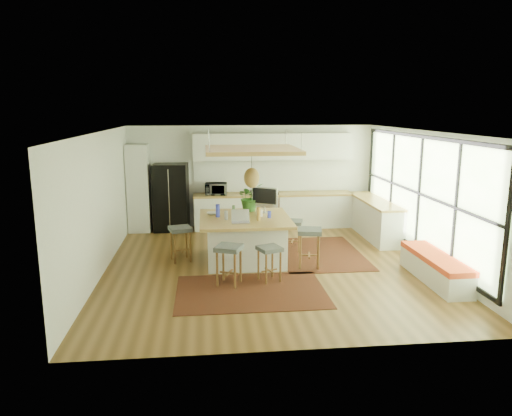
{
  "coord_description": "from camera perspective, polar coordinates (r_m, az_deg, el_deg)",
  "views": [
    {
      "loc": [
        -1.24,
        -9.25,
        3.14
      ],
      "look_at": [
        -0.2,
        0.5,
        1.1
      ],
      "focal_mm": 33.68,
      "sensor_mm": 36.0,
      "label": 1
    }
  ],
  "objects": [
    {
      "name": "island_plant",
      "position": [
        10.52,
        -0.74,
        0.97
      ],
      "size": [
        0.75,
        0.79,
        0.48
      ],
      "primitive_type": "imported",
      "rotation": [
        0.0,
        0.0,
        0.39
      ],
      "color": "#1E4C19",
      "rests_on": "island"
    },
    {
      "name": "laptop",
      "position": [
        9.42,
        -1.84,
        -1.06
      ],
      "size": [
        0.36,
        0.38,
        0.27
      ],
      "primitive_type": null,
      "rotation": [
        0.0,
        0.0,
        -0.01
      ],
      "color": "#A5A5AA",
      "rests_on": "island"
    },
    {
      "name": "ceiling_panel",
      "position": [
        9.76,
        -0.52,
        5.34
      ],
      "size": [
        1.86,
        1.86,
        0.8
      ],
      "primitive_type": null,
      "color": "olive",
      "rests_on": "ceiling"
    },
    {
      "name": "island",
      "position": [
        10.03,
        -1.32,
        -3.71
      ],
      "size": [
        1.85,
        1.85,
        0.93
      ],
      "primitive_type": null,
      "color": "olive",
      "rests_on": "floor"
    },
    {
      "name": "rug_right",
      "position": [
        10.73,
        7.55,
        -5.34
      ],
      "size": [
        1.8,
        2.6,
        0.01
      ],
      "primitive_type": "cube",
      "color": "black",
      "rests_on": "floor"
    },
    {
      "name": "range",
      "position": [
        12.8,
        0.96,
        -0.15
      ],
      "size": [
        0.76,
        0.62,
        1.0
      ],
      "primitive_type": null,
      "color": "#A5A5AA",
      "rests_on": "floor"
    },
    {
      "name": "window_wall",
      "position": [
        10.41,
        19.38,
        1.46
      ],
      "size": [
        0.1,
        6.2,
        2.6
      ],
      "primitive_type": null,
      "color": "black",
      "rests_on": "wall_right"
    },
    {
      "name": "microwave",
      "position": [
        12.57,
        -4.77,
        2.44
      ],
      "size": [
        0.58,
        0.34,
        0.38
      ],
      "primitive_type": "imported",
      "rotation": [
        0.0,
        0.0,
        -0.06
      ],
      "color": "#A5A5AA",
      "rests_on": "back_counter_top"
    },
    {
      "name": "fridge",
      "position": [
        12.64,
        -10.06,
        1.48
      ],
      "size": [
        0.92,
        0.75,
        1.75
      ],
      "primitive_type": null,
      "rotation": [
        0.0,
        0.0,
        -0.08
      ],
      "color": "black",
      "rests_on": "floor"
    },
    {
      "name": "monitor",
      "position": [
        10.3,
        1.04,
        0.84
      ],
      "size": [
        0.63,
        0.53,
        0.57
      ],
      "primitive_type": null,
      "rotation": [
        0.0,
        0.0,
        -0.6
      ],
      "color": "#A5A5AA",
      "rests_on": "island"
    },
    {
      "name": "stool_right_front",
      "position": [
        9.72,
        6.35,
        -4.97
      ],
      "size": [
        0.55,
        0.55,
        0.79
      ],
      "primitive_type": null,
      "rotation": [
        0.0,
        0.0,
        1.36
      ],
      "color": "#424849",
      "rests_on": "floor"
    },
    {
      "name": "stool_right_back",
      "position": [
        10.78,
        4.34,
        -3.26
      ],
      "size": [
        0.51,
        0.51,
        0.7
      ],
      "primitive_type": null,
      "rotation": [
        0.0,
        0.0,
        1.28
      ],
      "color": "#424849",
      "rests_on": "floor"
    },
    {
      "name": "floor",
      "position": [
        9.85,
        1.48,
        -6.85
      ],
      "size": [
        7.0,
        7.0,
        0.0
      ],
      "primitive_type": "plane",
      "color": "#563A18",
      "rests_on": "ground"
    },
    {
      "name": "wall_left",
      "position": [
        9.63,
        -18.02,
        0.46
      ],
      "size": [
        0.0,
        7.0,
        7.0
      ],
      "primitive_type": "plane",
      "rotation": [
        1.57,
        0.0,
        1.57
      ],
      "color": "silver",
      "rests_on": "ground"
    },
    {
      "name": "island_bottle_1",
      "position": [
        9.73,
        -3.61,
        -0.83
      ],
      "size": [
        0.07,
        0.07,
        0.19
      ],
      "primitive_type": "cylinder",
      "color": "silver",
      "rests_on": "island"
    },
    {
      "name": "island_bottle_3",
      "position": [
        9.98,
        0.64,
        -0.48
      ],
      "size": [
        0.07,
        0.07,
        0.19
      ],
      "primitive_type": "cylinder",
      "color": "white",
      "rests_on": "island"
    },
    {
      "name": "pantry",
      "position": [
        12.71,
        -13.75,
        2.29
      ],
      "size": [
        0.55,
        0.6,
        2.25
      ],
      "primitive_type": "cube",
      "color": "silver",
      "rests_on": "floor"
    },
    {
      "name": "stool_near_right",
      "position": [
        8.89,
        1.6,
        -6.5
      ],
      "size": [
        0.51,
        0.51,
        0.66
      ],
      "primitive_type": null,
      "rotation": [
        0.0,
        0.0,
        0.38
      ],
      "color": "#424849",
      "rests_on": "floor"
    },
    {
      "name": "wall_back",
      "position": [
        12.93,
        -0.53,
        3.8
      ],
      "size": [
        6.5,
        0.0,
        6.5
      ],
      "primitive_type": "plane",
      "rotation": [
        1.57,
        0.0,
        0.0
      ],
      "color": "silver",
      "rests_on": "ground"
    },
    {
      "name": "island_bowl",
      "position": [
        10.2,
        -5.24,
        -0.66
      ],
      "size": [
        0.26,
        0.26,
        0.05
      ],
      "primitive_type": "imported",
      "rotation": [
        0.0,
        0.0,
        -0.19
      ],
      "color": "white",
      "rests_on": "island"
    },
    {
      "name": "right_counter_top",
      "position": [
        12.2,
        14.01,
        0.83
      ],
      "size": [
        0.64,
        2.54,
        0.05
      ],
      "primitive_type": "cube",
      "color": "olive",
      "rests_on": "right_counter_base"
    },
    {
      "name": "back_counter_base",
      "position": [
        12.84,
        2.06,
        -0.39
      ],
      "size": [
        4.2,
        0.6,
        0.88
      ],
      "primitive_type": "cube",
      "color": "silver",
      "rests_on": "floor"
    },
    {
      "name": "stool_near_left",
      "position": [
        8.72,
        -3.23,
        -6.9
      ],
      "size": [
        0.57,
        0.57,
        0.74
      ],
      "primitive_type": null,
      "rotation": [
        0.0,
        0.0,
        -0.38
      ],
      "color": "#424849",
      "rests_on": "floor"
    },
    {
      "name": "wall_front",
      "position": [
        6.15,
        5.83,
        -5.24
      ],
      "size": [
        6.5,
        0.0,
        6.5
      ],
      "primitive_type": "plane",
      "rotation": [
        -1.57,
        0.0,
        0.0
      ],
      "color": "silver",
      "rests_on": "ground"
    },
    {
      "name": "backsplash",
      "position": [
        12.98,
        1.91,
        3.82
      ],
      "size": [
        4.2,
        0.02,
        0.8
      ],
      "primitive_type": "cube",
      "color": "white",
      "rests_on": "wall_back"
    },
    {
      "name": "back_counter_top",
      "position": [
        12.75,
        2.08,
        1.63
      ],
      "size": [
        4.24,
        0.64,
        0.05
      ],
      "primitive_type": "cube",
      "color": "olive",
      "rests_on": "back_counter_base"
    },
    {
      "name": "window_bench",
      "position": [
        9.52,
        20.5,
        -6.69
      ],
      "size": [
        0.52,
        2.0,
        0.5
      ],
      "primitive_type": null,
      "color": "silver",
      "rests_on": "floor"
    },
    {
      "name": "stool_left_side",
      "position": [
        10.17,
        -8.93,
        -4.29
      ],
      "size": [
        0.53,
        0.53,
        0.73
      ],
      "primitive_type": null,
      "rotation": [
        0.0,
        0.0,
        -1.29
      ],
      "color": "#424849",
      "rests_on": "floor"
    },
    {
      "name": "rug_near",
      "position": [
        8.51,
        -0.6,
        -9.88
      ],
      "size": [
        2.6,
        1.8,
        0.01
      ],
      "primitive_type": "cube",
      "color": "black",
      "rests_on": "floor"
    },
    {
      "name": "ceiling",
      "position": [
        9.34,
        1.56,
        9.05
      ],
      "size": [
        7.0,
        7.0,
        0.0
      ],
      "primitive_type": "plane",
      "rotation": [
        3.14,
        0.0,
        0.0
      ],
      "color": "white",
      "rests_on": "ground"
    },
    {
      "name": "island_bottle_5",
      "position": [
        9.85,
        1.61,
        -0.65
      ],
      "size": [
        0.07,
        0.07,
        0.19
      ],
      "primitive_type": "cylinder",
      "color": "#3943E5",
      "rests_on": "island"
    },
    {
      "name": "island_bottle_0",
      "position": [
        9.97,
        -4.54,
        -0.54
      ],
      "size": [
        0.07,
        0.07,
        0.19
      ],
      "primitive_type": "cylinder",
      "color": "#3943E5",
      "rests_on": "island"
    },
    {
      "name": "right_counter_base",
      "position": [
        12.3,
        13.9,
        -1.28
      ],
      "size": [
        0.6,
        2.5,
        0.88
      ],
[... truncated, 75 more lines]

